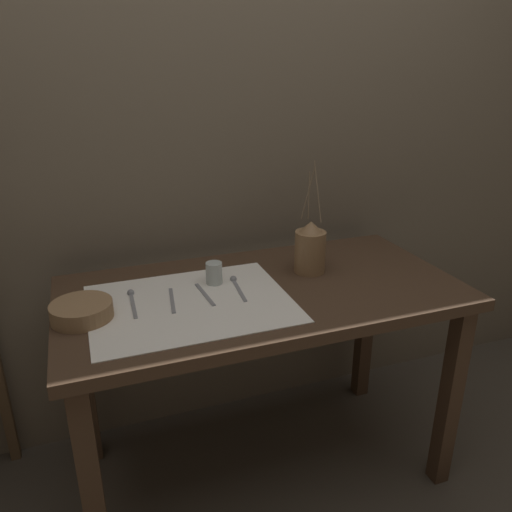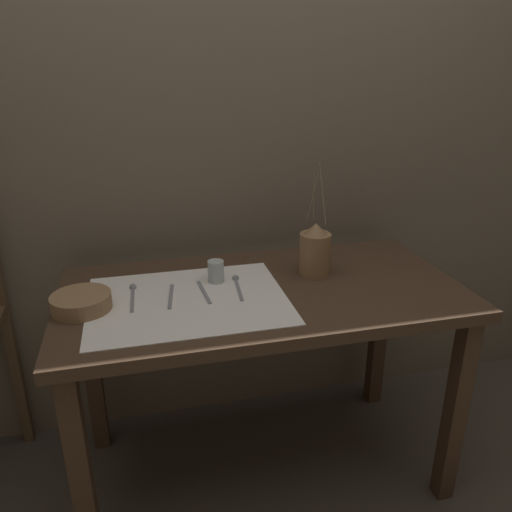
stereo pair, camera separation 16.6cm
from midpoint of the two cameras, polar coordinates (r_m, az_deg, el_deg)
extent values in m
plane|color=#473F35|center=(2.17, -1.76, -22.93)|extent=(12.00, 12.00, 0.00)
cube|color=#6B5E4C|center=(2.02, -6.38, 12.30)|extent=(7.00, 0.06, 2.40)
cube|color=#422D1E|center=(1.72, -2.05, -4.30)|extent=(1.37, 0.70, 0.04)
cube|color=#422D1E|center=(1.65, -21.23, -24.05)|extent=(0.06, 0.06, 0.75)
cube|color=#422D1E|center=(1.98, 19.03, -15.16)|extent=(0.06, 0.06, 0.75)
cube|color=#422D1E|center=(2.11, -21.29, -13.03)|extent=(0.06, 0.06, 0.75)
cube|color=#422D1E|center=(2.37, 10.40, -7.73)|extent=(0.06, 0.06, 0.75)
cube|color=white|center=(1.63, -10.40, -5.41)|extent=(0.64, 0.50, 0.00)
cylinder|color=olive|center=(1.81, 3.60, 0.42)|extent=(0.11, 0.11, 0.15)
cone|color=olive|center=(1.78, 3.67, 3.32)|extent=(0.08, 0.08, 0.04)
cylinder|color=#847056|center=(1.76, 3.27, 7.09)|extent=(0.03, 0.04, 0.19)
cylinder|color=#847056|center=(1.75, 3.37, 6.83)|extent=(0.03, 0.05, 0.18)
cylinder|color=#847056|center=(1.74, 4.36, 7.25)|extent=(0.03, 0.02, 0.22)
cylinder|color=#8E6B47|center=(1.62, -22.13, -5.93)|extent=(0.18, 0.18, 0.05)
cylinder|color=#B7C1BC|center=(1.74, -7.55, -2.00)|extent=(0.06, 0.06, 0.08)
cube|color=gray|center=(1.65, -16.70, -5.49)|extent=(0.02, 0.18, 0.00)
sphere|color=gray|center=(1.73, -16.83, -4.12)|extent=(0.02, 0.02, 0.02)
cube|color=gray|center=(1.65, -12.42, -5.07)|extent=(0.04, 0.18, 0.00)
cube|color=gray|center=(1.67, -8.72, -4.42)|extent=(0.03, 0.18, 0.00)
cube|color=gray|center=(1.69, -4.75, -3.99)|extent=(0.03, 0.18, 0.00)
sphere|color=gray|center=(1.77, -5.30, -2.70)|extent=(0.02, 0.02, 0.02)
camera|label=1|loc=(0.08, -92.86, -1.12)|focal=35.00mm
camera|label=2|loc=(0.08, 87.14, 1.12)|focal=35.00mm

